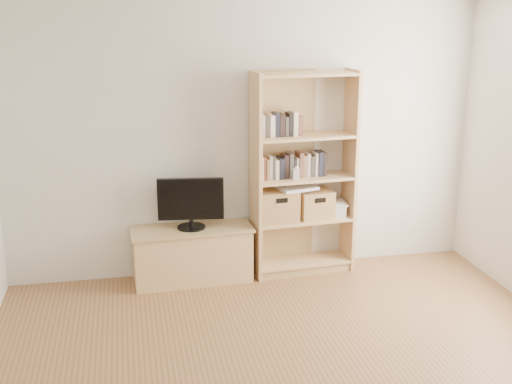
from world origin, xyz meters
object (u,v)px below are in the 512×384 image
object	(u,v)px
basket_right	(315,204)
laptop	(297,188)
tv_stand	(192,255)
bookshelf	(303,174)
basket_left	(277,205)
baby_monitor	(297,174)
television	(191,204)

from	to	relation	value
basket_right	laptop	size ratio (longest dim) A/B	0.90
tv_stand	basket_right	bearing A→B (deg)	-1.23
bookshelf	basket_left	size ratio (longest dim) A/B	5.36
baby_monitor	tv_stand	bearing A→B (deg)	-172.55
bookshelf	basket_left	bearing A→B (deg)	-178.81
basket_left	bookshelf	bearing A→B (deg)	2.44
basket_left	laptop	bearing A→B (deg)	-3.27
baby_monitor	basket_left	size ratio (longest dim) A/B	0.30
bookshelf	laptop	world-z (taller)	bookshelf
baby_monitor	basket_left	bearing A→B (deg)	162.60
tv_stand	laptop	world-z (taller)	laptop
tv_stand	baby_monitor	size ratio (longest dim) A/B	9.84
television	laptop	size ratio (longest dim) A/B	1.69
bookshelf	television	distance (m)	1.10
tv_stand	bookshelf	xyz separation A→B (m)	(1.08, 0.03, 0.72)
tv_stand	basket_left	size ratio (longest dim) A/B	2.99
baby_monitor	laptop	bearing A→B (deg)	84.86
basket_left	laptop	xyz separation A→B (m)	(0.19, -0.00, 0.16)
television	tv_stand	bearing A→B (deg)	0.00
tv_stand	basket_left	xyz separation A→B (m)	(0.82, 0.01, 0.44)
tv_stand	television	xyz separation A→B (m)	(0.00, 0.00, 0.51)
tv_stand	television	bearing A→B (deg)	0.00
tv_stand	baby_monitor	distance (m)	1.24
baby_monitor	laptop	size ratio (longest dim) A/B	0.31
basket_left	laptop	size ratio (longest dim) A/B	1.01
tv_stand	television	size ratio (longest dim) A/B	1.79
tv_stand	basket_right	size ratio (longest dim) A/B	3.38
tv_stand	laptop	xyz separation A→B (m)	(1.01, 0.01, 0.60)
laptop	bookshelf	bearing A→B (deg)	5.08
laptop	baby_monitor	bearing A→B (deg)	-122.30
basket_left	basket_right	bearing A→B (deg)	1.25
television	laptop	bearing A→B (deg)	7.41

